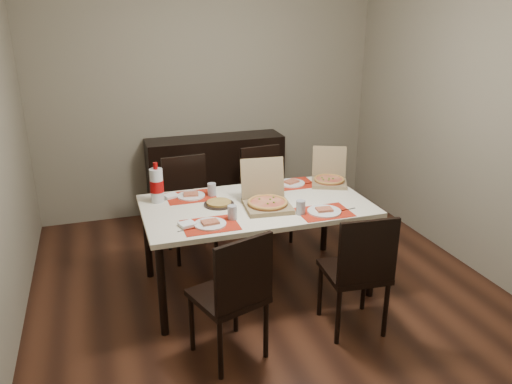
% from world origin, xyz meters
% --- Properties ---
extents(ground, '(3.80, 4.00, 0.02)m').
position_xyz_m(ground, '(0.00, 0.00, -0.01)').
color(ground, '#432214').
rests_on(ground, ground).
extents(room_walls, '(3.84, 4.02, 2.62)m').
position_xyz_m(room_walls, '(0.00, 0.43, 1.73)').
color(room_walls, gray).
rests_on(room_walls, ground).
extents(sideboard, '(1.50, 0.40, 0.90)m').
position_xyz_m(sideboard, '(0.00, 1.78, 0.45)').
color(sideboard, black).
rests_on(sideboard, ground).
extents(dining_table, '(1.80, 1.00, 0.75)m').
position_xyz_m(dining_table, '(-0.07, 0.12, 0.68)').
color(dining_table, '#F0E7CA').
rests_on(dining_table, ground).
extents(chair_near_left, '(0.53, 0.53, 0.93)m').
position_xyz_m(chair_near_left, '(-0.50, -0.74, 0.51)').
color(chair_near_left, black).
rests_on(chair_near_left, ground).
extents(chair_near_right, '(0.45, 0.45, 0.93)m').
position_xyz_m(chair_near_right, '(0.42, -0.71, 0.51)').
color(chair_near_right, black).
rests_on(chair_near_right, ground).
extents(chair_far_left, '(0.45, 0.45, 0.93)m').
position_xyz_m(chair_far_left, '(-0.47, 0.94, 0.51)').
color(chair_far_left, black).
rests_on(chair_far_left, ground).
extents(chair_far_right, '(0.46, 0.46, 0.93)m').
position_xyz_m(chair_far_right, '(0.33, 1.05, 0.51)').
color(chair_far_right, black).
rests_on(chair_far_right, ground).
extents(setting_near_left, '(0.46, 0.30, 0.11)m').
position_xyz_m(setting_near_left, '(-0.48, -0.16, 0.77)').
color(setting_near_left, '#B81E0C').
rests_on(setting_near_left, dining_table).
extents(setting_near_right, '(0.49, 0.30, 0.11)m').
position_xyz_m(setting_near_right, '(0.33, -0.21, 0.77)').
color(setting_near_right, '#B81E0C').
rests_on(setting_near_right, dining_table).
extents(setting_far_left, '(0.44, 0.30, 0.11)m').
position_xyz_m(setting_far_left, '(-0.51, 0.43, 0.77)').
color(setting_far_left, '#B81E0C').
rests_on(setting_far_left, dining_table).
extents(setting_far_right, '(0.52, 0.30, 0.11)m').
position_xyz_m(setting_far_right, '(0.33, 0.46, 0.77)').
color(setting_far_right, '#B81E0C').
rests_on(setting_far_right, dining_table).
extents(napkin_loose, '(0.15, 0.16, 0.02)m').
position_xyz_m(napkin_loose, '(-0.04, 0.07, 0.76)').
color(napkin_loose, white).
rests_on(napkin_loose, dining_table).
extents(pizza_box_center, '(0.39, 0.42, 0.35)m').
position_xyz_m(pizza_box_center, '(-0.01, 0.03, 0.81)').
color(pizza_box_center, olive).
rests_on(pizza_box_center, dining_table).
extents(pizza_box_right, '(0.41, 0.43, 0.30)m').
position_xyz_m(pizza_box_right, '(0.71, 0.40, 0.80)').
color(pizza_box_right, olive).
rests_on(pizza_box_right, dining_table).
extents(faina_plate, '(0.24, 0.24, 0.03)m').
position_xyz_m(faina_plate, '(-0.36, 0.19, 0.76)').
color(faina_plate, black).
rests_on(faina_plate, dining_table).
extents(dip_bowl, '(0.13, 0.13, 0.03)m').
position_xyz_m(dip_bowl, '(0.06, 0.34, 0.76)').
color(dip_bowl, white).
rests_on(dip_bowl, dining_table).
extents(soda_bottle, '(0.11, 0.11, 0.33)m').
position_xyz_m(soda_bottle, '(-0.81, 0.41, 0.89)').
color(soda_bottle, silver).
rests_on(soda_bottle, dining_table).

